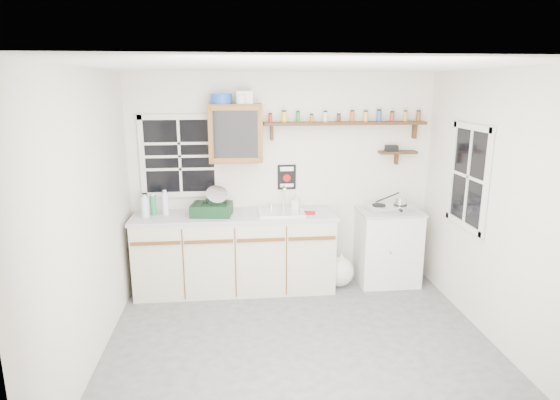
# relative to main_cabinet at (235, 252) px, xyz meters

# --- Properties ---
(room) EXTENTS (3.64, 3.24, 2.54)m
(room) POSITION_rel_main_cabinet_xyz_m (0.58, -1.30, 0.79)
(room) COLOR #4A4A4C
(room) RESTS_ON ground
(main_cabinet) EXTENTS (2.31, 0.63, 0.92)m
(main_cabinet) POSITION_rel_main_cabinet_xyz_m (0.00, 0.00, 0.00)
(main_cabinet) COLOR beige
(main_cabinet) RESTS_ON floor
(right_cabinet) EXTENTS (0.73, 0.57, 0.91)m
(right_cabinet) POSITION_rel_main_cabinet_xyz_m (1.83, 0.03, -0.01)
(right_cabinet) COLOR silver
(right_cabinet) RESTS_ON floor
(sink) EXTENTS (0.52, 0.44, 0.29)m
(sink) POSITION_rel_main_cabinet_xyz_m (0.54, 0.01, 0.47)
(sink) COLOR silver
(sink) RESTS_ON main_cabinet
(upper_cabinet) EXTENTS (0.60, 0.32, 0.65)m
(upper_cabinet) POSITION_rel_main_cabinet_xyz_m (0.03, 0.14, 1.36)
(upper_cabinet) COLOR brown
(upper_cabinet) RESTS_ON wall_back
(upper_cabinet_clutter) EXTENTS (0.47, 0.24, 0.14)m
(upper_cabinet_clutter) POSITION_rel_main_cabinet_xyz_m (-0.00, 0.14, 1.75)
(upper_cabinet_clutter) COLOR #1A42AE
(upper_cabinet_clutter) RESTS_ON upper_cabinet
(spice_shelf) EXTENTS (1.91, 0.18, 0.35)m
(spice_shelf) POSITION_rel_main_cabinet_xyz_m (1.32, 0.21, 1.47)
(spice_shelf) COLOR black
(spice_shelf) RESTS_ON wall_back
(secondary_shelf) EXTENTS (0.45, 0.16, 0.24)m
(secondary_shelf) POSITION_rel_main_cabinet_xyz_m (1.94, 0.22, 1.12)
(secondary_shelf) COLOR black
(secondary_shelf) RESTS_ON wall_back
(warning_sign) EXTENTS (0.22, 0.02, 0.30)m
(warning_sign) POSITION_rel_main_cabinet_xyz_m (0.63, 0.29, 0.82)
(warning_sign) COLOR black
(warning_sign) RESTS_ON wall_back
(window_back) EXTENTS (0.93, 0.03, 0.98)m
(window_back) POSITION_rel_main_cabinet_xyz_m (-0.62, 0.29, 1.09)
(window_back) COLOR black
(window_back) RESTS_ON wall_back
(window_right) EXTENTS (0.03, 0.78, 1.08)m
(window_right) POSITION_rel_main_cabinet_xyz_m (2.37, -0.75, 0.99)
(window_right) COLOR black
(window_right) RESTS_ON wall_back
(water_bottles) EXTENTS (0.29, 0.16, 0.28)m
(water_bottles) POSITION_rel_main_cabinet_xyz_m (-0.90, 0.02, 0.58)
(water_bottles) COLOR silver
(water_bottles) RESTS_ON main_cabinet
(dish_rack) EXTENTS (0.48, 0.39, 0.33)m
(dish_rack) POSITION_rel_main_cabinet_xyz_m (-0.24, -0.02, 0.57)
(dish_rack) COLOR black
(dish_rack) RESTS_ON main_cabinet
(soap_bottle) EXTENTS (0.11, 0.11, 0.18)m
(soap_bottle) POSITION_rel_main_cabinet_xyz_m (0.72, 0.10, 0.55)
(soap_bottle) COLOR silver
(soap_bottle) RESTS_ON main_cabinet
(rag) EXTENTS (0.15, 0.14, 0.02)m
(rag) POSITION_rel_main_cabinet_xyz_m (0.85, -0.08, 0.47)
(rag) COLOR maroon
(rag) RESTS_ON main_cabinet
(hotplate) EXTENTS (0.55, 0.34, 0.08)m
(hotplate) POSITION_rel_main_cabinet_xyz_m (1.83, 0.01, 0.48)
(hotplate) COLOR silver
(hotplate) RESTS_ON right_cabinet
(saucepan) EXTENTS (0.34, 0.18, 0.15)m
(saucepan) POSITION_rel_main_cabinet_xyz_m (1.95, 0.01, 0.56)
(saucepan) COLOR silver
(saucepan) RESTS_ON hotplate
(trash_bag) EXTENTS (0.38, 0.35, 0.44)m
(trash_bag) POSITION_rel_main_cabinet_xyz_m (1.24, -0.05, -0.27)
(trash_bag) COLOR silver
(trash_bag) RESTS_ON floor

